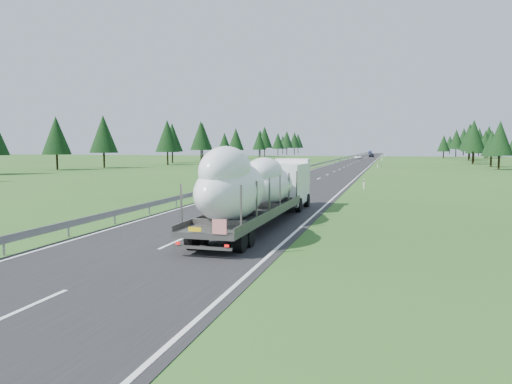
% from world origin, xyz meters
% --- Properties ---
extents(ground, '(400.00, 400.00, 0.00)m').
position_xyz_m(ground, '(0.00, 0.00, 0.00)').
color(ground, '#28521B').
rests_on(ground, ground).
extents(road_surface, '(10.00, 400.00, 0.02)m').
position_xyz_m(road_surface, '(0.00, 100.00, 0.01)').
color(road_surface, black).
rests_on(road_surface, ground).
extents(guardrail, '(0.10, 400.00, 0.76)m').
position_xyz_m(guardrail, '(-5.30, 99.94, 0.60)').
color(guardrail, slate).
rests_on(guardrail, ground).
extents(marker_posts, '(0.13, 350.08, 1.00)m').
position_xyz_m(marker_posts, '(6.50, 155.00, 0.54)').
color(marker_posts, silver).
rests_on(marker_posts, ground).
extents(highway_sign, '(0.08, 0.90, 2.60)m').
position_xyz_m(highway_sign, '(7.20, 80.00, 1.81)').
color(highway_sign, slate).
rests_on(highway_sign, ground).
extents(tree_line_left, '(15.13, 299.75, 12.32)m').
position_xyz_m(tree_line_left, '(-43.42, 132.11, 6.87)').
color(tree_line_left, black).
rests_on(tree_line_left, ground).
extents(boat_truck, '(2.62, 17.90, 4.20)m').
position_xyz_m(boat_truck, '(2.37, 5.44, 2.13)').
color(boat_truck, white).
rests_on(boat_truck, ground).
extents(distant_van, '(2.48, 5.18, 1.42)m').
position_xyz_m(distant_van, '(-1.38, 147.52, 0.71)').
color(distant_van, white).
rests_on(distant_van, ground).
extents(distant_car_dark, '(2.05, 4.73, 1.59)m').
position_xyz_m(distant_car_dark, '(1.61, 180.65, 0.79)').
color(distant_car_dark, black).
rests_on(distant_car_dark, ground).
extents(distant_car_blue, '(1.90, 4.95, 1.61)m').
position_xyz_m(distant_car_blue, '(-3.22, 287.43, 0.80)').
color(distant_car_blue, '#182044').
rests_on(distant_car_blue, ground).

